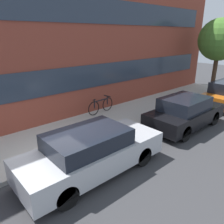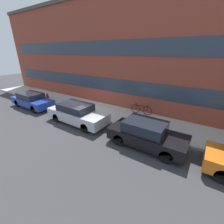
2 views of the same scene
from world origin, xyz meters
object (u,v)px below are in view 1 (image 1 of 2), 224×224
bicycle (101,105)px  parked_car_black (185,112)px  street_tree (219,40)px  parked_car_silver (92,152)px

bicycle → parked_car_black: bearing=-68.3°
bicycle → street_tree: size_ratio=0.35×
parked_car_silver → parked_car_black: bearing=0.0°
parked_car_black → bicycle: size_ratio=2.38×
bicycle → street_tree: street_tree is taller
parked_car_black → bicycle: bearing=116.7°
parked_car_silver → street_tree: (11.44, 1.80, 2.84)m
parked_car_silver → parked_car_black: parked_car_black is taller
parked_car_black → bicycle: (-1.79, 3.55, -0.15)m
bicycle → street_tree: (8.25, -1.76, 2.98)m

